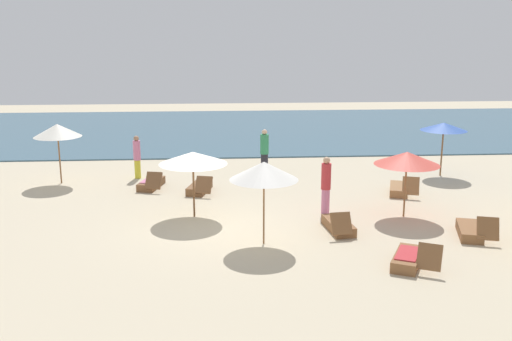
# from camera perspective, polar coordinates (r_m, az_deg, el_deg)

# --- Properties ---
(ground_plane) EXTENTS (60.00, 60.00, 0.00)m
(ground_plane) POSITION_cam_1_polar(r_m,az_deg,el_deg) (17.89, -5.00, -5.02)
(ground_plane) COLOR beige
(ocean_water) EXTENTS (48.00, 16.00, 0.06)m
(ocean_water) POSITION_cam_1_polar(r_m,az_deg,el_deg) (34.43, -4.53, 4.02)
(ocean_water) COLOR #3D6075
(ocean_water) RESTS_ON ground_plane
(umbrella_1) EXTENTS (1.82, 1.82, 2.15)m
(umbrella_1) POSITION_cam_1_polar(r_m,az_deg,el_deg) (24.24, 17.92, 4.10)
(umbrella_1) COLOR brown
(umbrella_1) RESTS_ON ground_plane
(umbrella_3) EXTENTS (2.01, 2.01, 2.07)m
(umbrella_3) POSITION_cam_1_polar(r_m,az_deg,el_deg) (18.44, 14.58, 1.16)
(umbrella_3) COLOR olive
(umbrella_3) RESTS_ON ground_plane
(umbrella_4) EXTENTS (1.85, 1.85, 2.30)m
(umbrella_4) POSITION_cam_1_polar(r_m,az_deg,el_deg) (15.45, 0.78, -0.03)
(umbrella_4) COLOR brown
(umbrella_4) RESTS_ON ground_plane
(umbrella_5) EXTENTS (1.77, 1.77, 2.29)m
(umbrella_5) POSITION_cam_1_polar(r_m,az_deg,el_deg) (23.06, -18.89, 3.73)
(umbrella_5) COLOR brown
(umbrella_5) RESTS_ON ground_plane
(umbrella_6) EXTENTS (2.12, 2.12, 2.07)m
(umbrella_6) POSITION_cam_1_polar(r_m,az_deg,el_deg) (17.93, -6.20, 1.23)
(umbrella_6) COLOR brown
(umbrella_6) RESTS_ON ground_plane
(lounger_0) EXTENTS (1.26, 1.73, 0.74)m
(lounger_0) POSITION_cam_1_polar(r_m,az_deg,el_deg) (15.06, 14.81, -8.34)
(lounger_0) COLOR brown
(lounger_0) RESTS_ON ground_plane
(lounger_1) EXTENTS (1.03, 1.74, 0.74)m
(lounger_1) POSITION_cam_1_polar(r_m,az_deg,el_deg) (17.61, 20.34, -5.56)
(lounger_1) COLOR brown
(lounger_1) RESTS_ON ground_plane
(lounger_2) EXTENTS (0.98, 1.76, 0.71)m
(lounger_2) POSITION_cam_1_polar(r_m,az_deg,el_deg) (21.10, -5.52, -1.67)
(lounger_2) COLOR brown
(lounger_2) RESTS_ON ground_plane
(lounger_3) EXTENTS (0.77, 1.70, 0.74)m
(lounger_3) POSITION_cam_1_polar(r_m,az_deg,el_deg) (17.14, 8.11, -5.35)
(lounger_3) COLOR brown
(lounger_3) RESTS_ON ground_plane
(lounger_4) EXTENTS (0.97, 1.74, 0.73)m
(lounger_4) POSITION_cam_1_polar(r_m,az_deg,el_deg) (21.90, -10.21, -1.24)
(lounger_4) COLOR brown
(lounger_4) RESTS_ON ground_plane
(lounger_5) EXTENTS (1.05, 1.73, 0.75)m
(lounger_5) POSITION_cam_1_polar(r_m,az_deg,el_deg) (21.43, 13.90, -1.77)
(lounger_5) COLOR olive
(lounger_5) RESTS_ON ground_plane
(person_0) EXTENTS (0.43, 0.43, 1.84)m
(person_0) POSITION_cam_1_polar(r_m,az_deg,el_deg) (18.53, 6.87, -1.37)
(person_0) COLOR #D17299
(person_0) RESTS_ON ground_plane
(person_1) EXTENTS (0.49, 0.49, 1.79)m
(person_1) POSITION_cam_1_polar(r_m,az_deg,el_deg) (23.82, 0.83, 1.95)
(person_1) COLOR #26262D
(person_1) RESTS_ON ground_plane
(person_2) EXTENTS (0.37, 0.37, 1.70)m
(person_2) POSITION_cam_1_polar(r_m,az_deg,el_deg) (23.30, -11.58, 1.35)
(person_2) COLOR yellow
(person_2) RESTS_ON ground_plane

